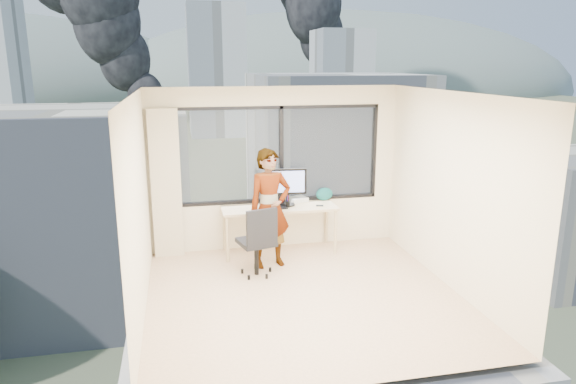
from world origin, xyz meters
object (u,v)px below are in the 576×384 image
object	(u,v)px
desk	(279,229)
person	(270,208)
game_console	(298,199)
handbag	(324,194)
chair	(256,240)
laptop	(276,201)
monitor	(287,187)

from	to	relation	value
desk	person	distance (m)	0.77
game_console	handbag	world-z (taller)	handbag
chair	game_console	size ratio (longest dim) A/B	3.69
desk	laptop	world-z (taller)	laptop
desk	monitor	world-z (taller)	monitor
chair	person	bearing A→B (deg)	36.10
desk	game_console	xyz separation A→B (m)	(0.36, 0.26, 0.41)
chair	monitor	bearing A→B (deg)	40.07
desk	monitor	size ratio (longest dim) A/B	2.99
desk	monitor	xyz separation A→B (m)	(0.14, 0.06, 0.68)
monitor	game_console	distance (m)	0.40
monitor	person	bearing A→B (deg)	-118.36
handbag	chair	bearing A→B (deg)	-156.32
person	handbag	bearing A→B (deg)	24.06
game_console	laptop	size ratio (longest dim) A/B	0.81
chair	handbag	distance (m)	1.71
game_console	desk	bearing A→B (deg)	-161.84
desk	chair	xyz separation A→B (m)	(-0.50, -0.84, 0.15)
person	game_console	size ratio (longest dim) A/B	6.23
monitor	handbag	bearing A→B (deg)	19.55
desk	person	xyz separation A→B (m)	(-0.24, -0.53, 0.51)
laptop	handbag	world-z (taller)	laptop
person	laptop	bearing A→B (deg)	57.03
game_console	handbag	size ratio (longest dim) A/B	1.02
desk	person	world-z (taller)	person
chair	handbag	xyz separation A→B (m)	(1.30, 1.07, 0.33)
game_console	handbag	distance (m)	0.45
chair	monitor	size ratio (longest dim) A/B	1.74
person	handbag	world-z (taller)	person
laptop	handbag	xyz separation A→B (m)	(0.86, 0.29, -0.00)
monitor	handbag	size ratio (longest dim) A/B	2.17
game_console	handbag	bearing A→B (deg)	-21.65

